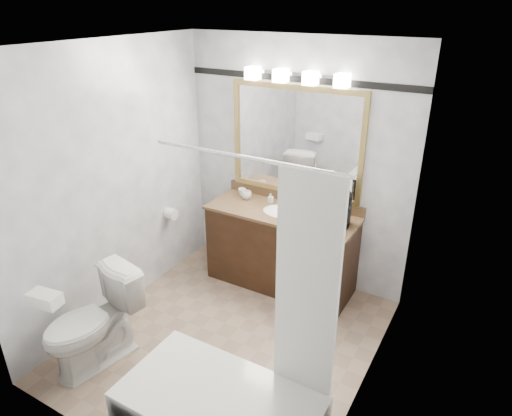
{
  "coord_description": "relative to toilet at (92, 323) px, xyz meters",
  "views": [
    {
      "loc": [
        1.82,
        -2.68,
        2.78
      ],
      "look_at": [
        0.08,
        0.35,
        1.17
      ],
      "focal_mm": 32.0,
      "sensor_mm": 36.0,
      "label": 1
    }
  ],
  "objects": [
    {
      "name": "vanity_light_bar",
      "position": [
        0.79,
        2.01,
        1.73
      ],
      "size": [
        1.02,
        0.14,
        0.12
      ],
      "color": "silver",
      "rests_on": "room"
    },
    {
      "name": "toilet",
      "position": [
        0.0,
        0.0,
        0.0
      ],
      "size": [
        0.6,
        0.86,
        0.81
      ],
      "primitive_type": "imported",
      "rotation": [
        0.0,
        0.0,
        -0.2
      ],
      "color": "white",
      "rests_on": "ground"
    },
    {
      "name": "accent_stripe",
      "position": [
        0.79,
        2.07,
        1.7
      ],
      "size": [
        2.4,
        0.01,
        0.06
      ],
      "primitive_type": "cube",
      "color": "black",
      "rests_on": "room"
    },
    {
      "name": "bathtub",
      "position": [
        1.35,
        -0.12,
        -0.12
      ],
      "size": [
        1.3,
        0.75,
        1.96
      ],
      "color": "white",
      "rests_on": "ground"
    },
    {
      "name": "mirror",
      "position": [
        0.79,
        2.06,
        1.1
      ],
      "size": [
        1.4,
        0.04,
        1.1
      ],
      "color": "tan",
      "rests_on": "room"
    },
    {
      "name": "tp_roll",
      "position": [
        -0.35,
        1.45,
        0.3
      ],
      "size": [
        0.11,
        0.12,
        0.12
      ],
      "primitive_type": "cylinder",
      "rotation": [
        0.0,
        1.57,
        0.0
      ],
      "color": "white",
      "rests_on": "room"
    },
    {
      "name": "room",
      "position": [
        0.79,
        0.78,
        0.85
      ],
      "size": [
        2.42,
        2.62,
        2.52
      ],
      "color": "#8C735F",
      "rests_on": "ground"
    },
    {
      "name": "soap_bottle_a",
      "position": [
        0.59,
        1.93,
        0.5
      ],
      "size": [
        0.05,
        0.05,
        0.1
      ],
      "primitive_type": "imported",
      "rotation": [
        0.0,
        0.0,
        -0.12
      ],
      "color": "white",
      "rests_on": "vanity"
    },
    {
      "name": "soap_bar",
      "position": [
        0.91,
        1.92,
        0.46
      ],
      "size": [
        0.1,
        0.08,
        0.03
      ],
      "primitive_type": "cube",
      "rotation": [
        0.0,
        0.0,
        -0.39
      ],
      "color": "beige",
      "rests_on": "vanity"
    },
    {
      "name": "vanity",
      "position": [
        0.79,
        1.8,
        0.04
      ],
      "size": [
        1.53,
        0.58,
        0.97
      ],
      "color": "black",
      "rests_on": "ground"
    },
    {
      "name": "coffee_maker",
      "position": [
        1.41,
        1.82,
        0.63
      ],
      "size": [
        0.18,
        0.23,
        0.35
      ],
      "rotation": [
        0.0,
        0.0,
        -0.12
      ],
      "color": "black",
      "rests_on": "vanity"
    },
    {
      "name": "cup_right",
      "position": [
        0.23,
        1.95,
        0.49
      ],
      "size": [
        0.11,
        0.11,
        0.08
      ],
      "primitive_type": "imported",
      "rotation": [
        0.0,
        0.0,
        0.41
      ],
      "color": "white",
      "rests_on": "vanity"
    },
    {
      "name": "soap_bottle_b",
      "position": [
        0.86,
        1.94,
        0.5
      ],
      "size": [
        0.1,
        0.1,
        0.1
      ],
      "primitive_type": "imported",
      "rotation": [
        0.0,
        0.0,
        -0.35
      ],
      "color": "white",
      "rests_on": "vanity"
    },
    {
      "name": "tissue_box",
      "position": [
        0.0,
        -0.34,
        0.45
      ],
      "size": [
        0.25,
        0.16,
        0.09
      ],
      "primitive_type": "cube",
      "rotation": [
        0.0,
        0.0,
        0.15
      ],
      "color": "white",
      "rests_on": "toilet"
    },
    {
      "name": "cup_left",
      "position": [
        0.32,
        1.89,
        0.49
      ],
      "size": [
        0.13,
        0.13,
        0.09
      ],
      "primitive_type": "imported",
      "rotation": [
        0.0,
        0.0,
        0.27
      ],
      "color": "white",
      "rests_on": "vanity"
    }
  ]
}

